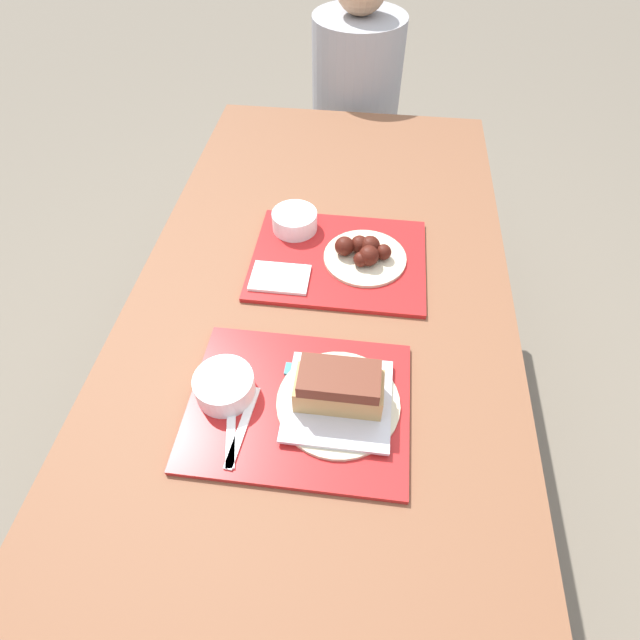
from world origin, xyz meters
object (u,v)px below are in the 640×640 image
Objects in this scene: tray_near at (299,405)px; tray_far at (339,259)px; bowl_coleslaw_far at (295,220)px; wings_plate_far at (364,253)px; brisket_sandwich_plate at (339,393)px; bowl_coleslaw_near at (224,385)px; person_seated_across at (357,89)px.

tray_far is at bearing 85.16° from tray_near.
wings_plate_far is (0.18, -0.10, -0.01)m from bowl_coleslaw_far.
tray_far is 0.41m from brisket_sandwich_plate.
bowl_coleslaw_near is at bearing -113.39° from tray_far.
wings_plate_far is (0.02, 0.41, -0.02)m from brisket_sandwich_plate.
tray_near is 0.58× the size of person_seated_across.
bowl_coleslaw_near is 0.49× the size of brisket_sandwich_plate.
person_seated_across is (0.01, 1.39, -0.03)m from tray_near.
brisket_sandwich_plate reaches higher than bowl_coleslaw_far.
person_seated_across is (-0.02, 0.97, -0.03)m from tray_far.
tray_far is 1.79× the size of brisket_sandwich_plate.
bowl_coleslaw_far is (-0.12, 0.10, 0.03)m from tray_far.
bowl_coleslaw_near is at bearing -179.23° from brisket_sandwich_plate.
person_seated_across is at bearing 91.47° from tray_far.
bowl_coleslaw_far is at bearing -96.36° from person_seated_across.
tray_far is 2.10× the size of wings_plate_far.
person_seated_across is at bearing 92.67° from brisket_sandwich_plate.
bowl_coleslaw_far is 0.88m from person_seated_across.
tray_near is at bearing -94.84° from tray_far.
tray_far is (0.04, 0.42, 0.00)m from tray_near.
bowl_coleslaw_near is 1.00× the size of bowl_coleslaw_far.
person_seated_across is (-0.06, 1.38, -0.07)m from brisket_sandwich_plate.
brisket_sandwich_plate is (0.04, -0.41, 0.04)m from tray_far.
bowl_coleslaw_near and bowl_coleslaw_far have the same top height.
tray_near is 1.79× the size of brisket_sandwich_plate.
person_seated_across is (-0.09, 0.97, -0.05)m from wings_plate_far.
tray_near is 0.43m from wings_plate_far.
person_seated_across reaches higher than tray_far.
wings_plate_far is at bearing 60.01° from bowl_coleslaw_near.
wings_plate_far is 0.28× the size of person_seated_across.
tray_near is at bearing -173.40° from brisket_sandwich_plate.
bowl_coleslaw_far is 0.16× the size of person_seated_across.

